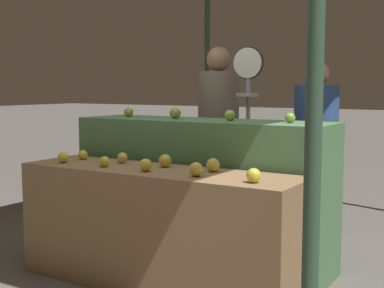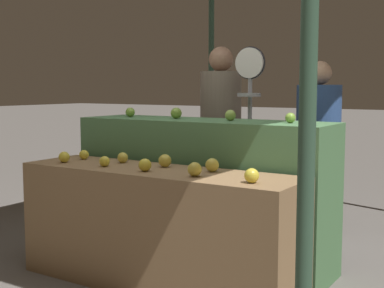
% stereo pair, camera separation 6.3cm
% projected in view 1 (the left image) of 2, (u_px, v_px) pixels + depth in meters
% --- Properties ---
extents(ground_plane, '(60.00, 60.00, 0.00)m').
position_uv_depth(ground_plane, '(157.00, 286.00, 3.67)').
color(ground_plane, '#66605B').
extents(display_counter_front, '(2.02, 0.55, 0.81)m').
position_uv_depth(display_counter_front, '(157.00, 228.00, 3.63)').
color(display_counter_front, olive).
rests_on(display_counter_front, ground_plane).
extents(display_counter_back, '(2.02, 0.55, 1.11)m').
position_uv_depth(display_counter_back, '(202.00, 192.00, 4.12)').
color(display_counter_back, '#4C7A4C').
rests_on(display_counter_back, ground_plane).
extents(apple_front_0, '(0.08, 0.08, 0.08)m').
position_uv_depth(apple_front_0, '(63.00, 157.00, 3.89)').
color(apple_front_0, gold).
rests_on(apple_front_0, display_counter_front).
extents(apple_front_1, '(0.07, 0.07, 0.07)m').
position_uv_depth(apple_front_1, '(104.00, 162.00, 3.70)').
color(apple_front_1, gold).
rests_on(apple_front_1, display_counter_front).
extents(apple_front_2, '(0.09, 0.09, 0.09)m').
position_uv_depth(apple_front_2, '(146.00, 165.00, 3.49)').
color(apple_front_2, gold).
rests_on(apple_front_2, display_counter_front).
extents(apple_front_3, '(0.09, 0.09, 0.09)m').
position_uv_depth(apple_front_3, '(196.00, 169.00, 3.30)').
color(apple_front_3, gold).
rests_on(apple_front_3, display_counter_front).
extents(apple_front_4, '(0.09, 0.09, 0.09)m').
position_uv_depth(apple_front_4, '(254.00, 175.00, 3.08)').
color(apple_front_4, gold).
rests_on(apple_front_4, display_counter_front).
extents(apple_front_5, '(0.07, 0.07, 0.07)m').
position_uv_depth(apple_front_5, '(83.00, 155.00, 4.06)').
color(apple_front_5, gold).
rests_on(apple_front_5, display_counter_front).
extents(apple_front_6, '(0.08, 0.08, 0.08)m').
position_uv_depth(apple_front_6, '(122.00, 158.00, 3.88)').
color(apple_front_6, gold).
rests_on(apple_front_6, display_counter_front).
extents(apple_front_7, '(0.09, 0.09, 0.09)m').
position_uv_depth(apple_front_7, '(165.00, 161.00, 3.68)').
color(apple_front_7, gold).
rests_on(apple_front_7, display_counter_front).
extents(apple_front_8, '(0.09, 0.09, 0.09)m').
position_uv_depth(apple_front_8, '(213.00, 165.00, 3.48)').
color(apple_front_8, gold).
rests_on(apple_front_8, display_counter_front).
extents(apple_back_0, '(0.08, 0.08, 0.08)m').
position_uv_depth(apple_back_0, '(129.00, 112.00, 4.43)').
color(apple_back_0, '#7AA338').
rests_on(apple_back_0, display_counter_back).
extents(apple_back_1, '(0.09, 0.09, 0.09)m').
position_uv_depth(apple_back_1, '(175.00, 113.00, 4.17)').
color(apple_back_1, '#7AA338').
rests_on(apple_back_1, display_counter_back).
extents(apple_back_2, '(0.08, 0.08, 0.08)m').
position_uv_depth(apple_back_2, '(230.00, 115.00, 3.93)').
color(apple_back_2, '#8EB247').
rests_on(apple_back_2, display_counter_back).
extents(apple_back_3, '(0.07, 0.07, 0.07)m').
position_uv_depth(apple_back_3, '(290.00, 118.00, 3.69)').
color(apple_back_3, '#7AA338').
rests_on(apple_back_3, display_counter_back).
extents(produce_scale, '(0.28, 0.20, 1.70)m').
position_uv_depth(produce_scale, '(248.00, 102.00, 4.56)').
color(produce_scale, '#99999E').
rests_on(produce_scale, ground_plane).
extents(person_vendor_at_scale, '(0.52, 0.52, 1.73)m').
position_uv_depth(person_vendor_at_scale, '(218.00, 126.00, 5.02)').
color(person_vendor_at_scale, '#2D2D38').
rests_on(person_vendor_at_scale, ground_plane).
extents(person_customer_left, '(0.53, 0.53, 1.59)m').
position_uv_depth(person_customer_left, '(316.00, 139.00, 4.75)').
color(person_customer_left, '#2D2D38').
rests_on(person_customer_left, ground_plane).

